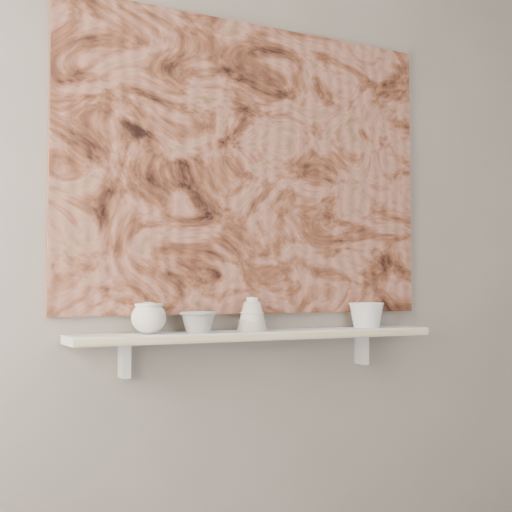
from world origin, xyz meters
TOP-DOWN VIEW (x-y plane):
  - wall_back at (0.00, 1.60)m, footprint 3.60×0.00m
  - shelf at (0.00, 1.51)m, footprint 1.40×0.18m
  - shelf_stripe at (0.00, 1.41)m, footprint 1.40×0.01m
  - bracket_left at (-0.49, 1.57)m, footprint 0.03×0.06m
  - bracket_right at (0.49, 1.57)m, footprint 0.03×0.06m
  - painting at (0.00, 1.59)m, footprint 1.50×0.02m
  - house_motif at (0.45, 1.57)m, footprint 0.09×0.00m
  - bowl_grey at (-0.25, 1.51)m, footprint 0.17×0.17m
  - cup_cream at (-0.43, 1.51)m, footprint 0.14×0.14m
  - bell_vessel at (-0.04, 1.51)m, footprint 0.15×0.15m
  - bowl_white at (0.47, 1.51)m, footprint 0.16×0.16m

SIDE VIEW (x-z plane):
  - bracket_left at x=-0.49m, z-range 0.78..0.90m
  - bracket_right at x=0.49m, z-range 0.78..0.90m
  - shelf at x=0.00m, z-range 0.90..0.93m
  - shelf_stripe at x=0.00m, z-range 0.91..0.92m
  - bowl_grey at x=-0.25m, z-range 0.93..1.01m
  - bowl_white at x=0.47m, z-range 0.93..1.03m
  - cup_cream at x=-0.43m, z-range 0.93..1.04m
  - bell_vessel at x=-0.04m, z-range 0.93..1.05m
  - house_motif at x=0.45m, z-range 1.19..1.27m
  - wall_back at x=0.00m, z-range -0.45..3.15m
  - painting at x=0.00m, z-range 0.99..2.09m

